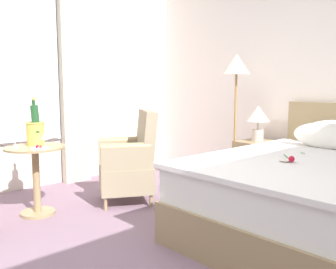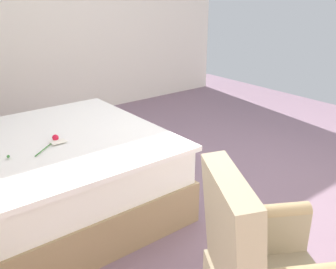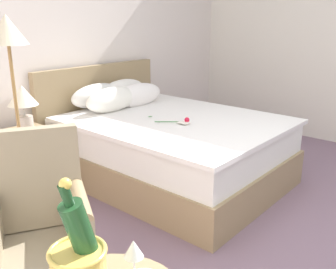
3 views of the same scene
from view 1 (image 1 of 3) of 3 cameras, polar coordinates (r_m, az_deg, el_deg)
bed at (r=3.48m, az=21.64°, el=-8.04°), size 1.66×2.19×1.08m
nightstand at (r=4.62m, az=13.34°, el=-4.72°), size 0.43×0.45×0.61m
bedside_lamp at (r=4.54m, az=13.56°, el=2.54°), size 0.26×0.26×0.42m
floor_lamp_brass at (r=4.45m, az=10.35°, el=8.37°), size 0.32×0.32×1.63m
side_table_round at (r=3.89m, az=-19.47°, el=-5.48°), size 0.58×0.58×0.68m
champagne_bucket at (r=3.89m, az=-19.55°, el=0.65°), size 0.19×0.19×0.48m
wine_glass_near_bucket at (r=3.85m, az=-22.34°, el=-0.30°), size 0.07×0.07×0.14m
wine_glass_near_edge at (r=3.69m, az=-18.33°, el=-0.30°), size 0.07×0.07×0.15m
snack_plate at (r=3.69m, az=-19.09°, el=-1.96°), size 0.16×0.16×0.04m
armchair_by_window at (r=4.10m, az=-5.79°, el=-4.30°), size 0.77×0.79×1.00m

